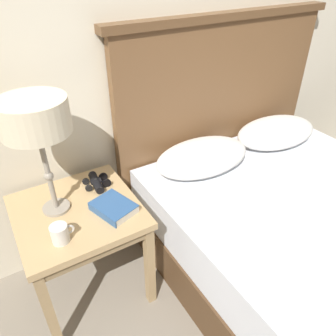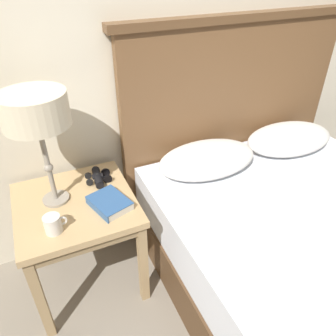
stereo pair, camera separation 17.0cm
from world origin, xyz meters
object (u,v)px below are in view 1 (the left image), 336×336
at_px(table_lamp, 35,120).
at_px(binoculars_pair, 96,182).
at_px(nightstand, 79,221).
at_px(bed, 312,239).
at_px(coffee_mug, 60,234).
at_px(book_on_nightstand, 113,208).

distance_m(table_lamp, binoculars_pair, 0.51).
xyz_separation_m(nightstand, bed, (1.09, -0.58, -0.19)).
relative_size(table_lamp, coffee_mug, 5.46).
bearing_deg(coffee_mug, nightstand, 54.86).
distance_m(bed, table_lamp, 1.52).
xyz_separation_m(book_on_nightstand, coffee_mug, (-0.27, -0.06, 0.02)).
xyz_separation_m(table_lamp, binoculars_pair, (0.23, 0.07, -0.45)).
relative_size(bed, binoculars_pair, 12.05).
relative_size(nightstand, table_lamp, 1.04).
bearing_deg(bed, binoculars_pair, 142.73).
bearing_deg(table_lamp, book_on_nightstand, -34.62).
bearing_deg(nightstand, binoculars_pair, 39.80).
distance_m(table_lamp, book_on_nightstand, 0.53).
relative_size(binoculars_pair, coffee_mug, 1.58).
distance_m(nightstand, binoculars_pair, 0.22).
xyz_separation_m(nightstand, book_on_nightstand, (0.15, -0.10, 0.10)).
height_order(bed, coffee_mug, bed).
distance_m(nightstand, coffee_mug, 0.24).
bearing_deg(binoculars_pair, book_on_nightstand, -90.89).
bearing_deg(coffee_mug, book_on_nightstand, 13.33).
height_order(bed, book_on_nightstand, bed).
height_order(nightstand, binoculars_pair, binoculars_pair).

